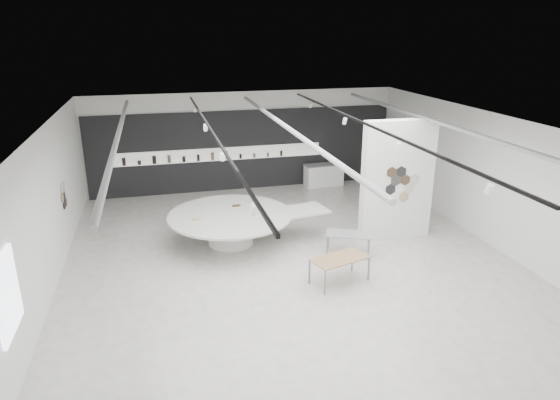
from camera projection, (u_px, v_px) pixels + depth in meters
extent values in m
cube|color=beige|center=(292.00, 263.00, 13.58)|extent=(12.00, 14.00, 0.01)
cube|color=silver|center=(293.00, 124.00, 12.33)|extent=(12.00, 14.00, 0.01)
cube|color=white|center=(244.00, 141.00, 19.37)|extent=(12.00, 0.01, 3.80)
cube|color=white|center=(435.00, 363.00, 6.54)|extent=(12.00, 0.01, 3.80)
cube|color=white|center=(493.00, 181.00, 14.35)|extent=(0.01, 14.00, 3.80)
cube|color=white|center=(43.00, 217.00, 11.56)|extent=(0.01, 14.00, 3.80)
cylinder|color=#939396|center=(118.00, 136.00, 11.88)|extent=(0.12, 12.00, 0.12)
cylinder|color=#939396|center=(288.00, 128.00, 12.85)|extent=(0.12, 12.00, 0.12)
cylinder|color=#939396|center=(434.00, 121.00, 13.83)|extent=(0.12, 12.00, 0.12)
cube|color=black|center=(212.00, 132.00, 11.90)|extent=(0.05, 13.00, 0.06)
cylinder|color=white|center=(254.00, 209.00, 7.38)|extent=(0.11, 0.18, 0.21)
cylinder|color=white|center=(223.00, 156.00, 10.41)|extent=(0.11, 0.18, 0.21)
cylinder|color=white|center=(206.00, 127.00, 13.43)|extent=(0.11, 0.18, 0.21)
cylinder|color=white|center=(195.00, 109.00, 16.45)|extent=(0.11, 0.18, 0.21)
cube|color=black|center=(368.00, 125.00, 12.83)|extent=(0.05, 13.00, 0.06)
cylinder|color=white|center=(489.00, 189.00, 8.31)|extent=(0.11, 0.18, 0.21)
cylinder|color=white|center=(398.00, 146.00, 11.33)|extent=(0.11, 0.18, 0.21)
cylinder|color=white|center=(345.00, 121.00, 14.36)|extent=(0.11, 0.18, 0.21)
cylinder|color=white|center=(310.00, 105.00, 17.38)|extent=(0.11, 0.18, 0.21)
cube|color=white|center=(8.00, 295.00, 8.40)|extent=(0.05, 1.20, 1.40)
cylinder|color=black|center=(64.00, 205.00, 14.04)|extent=(0.03, 0.28, 0.28)
cylinder|color=#463323|center=(66.00, 202.00, 14.28)|extent=(0.03, 0.28, 0.28)
cylinder|color=black|center=(64.00, 195.00, 14.09)|extent=(0.03, 0.28, 0.28)
cylinder|color=tan|center=(63.00, 198.00, 13.85)|extent=(0.03, 0.28, 0.28)
cylinder|color=white|center=(62.00, 189.00, 13.89)|extent=(0.03, 0.28, 0.28)
cylinder|color=#BCB5A2|center=(64.00, 186.00, 14.13)|extent=(0.03, 0.28, 0.28)
cube|color=black|center=(245.00, 150.00, 19.43)|extent=(11.80, 0.10, 3.10)
cube|color=white|center=(219.00, 154.00, 19.16)|extent=(8.00, 0.06, 0.46)
cube|color=white|center=(220.00, 160.00, 19.17)|extent=(8.00, 0.18, 0.02)
cylinder|color=black|center=(124.00, 162.00, 18.31)|extent=(0.13, 0.13, 0.29)
cylinder|color=black|center=(139.00, 162.00, 18.45)|extent=(0.13, 0.13, 0.15)
cylinder|color=black|center=(154.00, 160.00, 18.56)|extent=(0.14, 0.14, 0.30)
cylinder|color=brown|center=(169.00, 159.00, 18.68)|extent=(0.12, 0.12, 0.29)
cylinder|color=black|center=(184.00, 159.00, 18.82)|extent=(0.12, 0.12, 0.21)
cylinder|color=black|center=(198.00, 158.00, 18.94)|extent=(0.10, 0.10, 0.25)
cylinder|color=brown|center=(213.00, 156.00, 19.06)|extent=(0.12, 0.12, 0.30)
cylinder|color=brown|center=(227.00, 155.00, 19.18)|extent=(0.10, 0.10, 0.31)
cylinder|color=black|center=(241.00, 156.00, 19.33)|extent=(0.09, 0.09, 0.17)
cylinder|color=brown|center=(254.00, 155.00, 19.46)|extent=(0.10, 0.10, 0.16)
cylinder|color=brown|center=(268.00, 155.00, 19.59)|extent=(0.09, 0.09, 0.15)
cylinder|color=black|center=(281.00, 153.00, 19.70)|extent=(0.09, 0.09, 0.21)
cube|color=white|center=(397.00, 180.00, 14.72)|extent=(2.20, 0.35, 3.60)
cylinder|color=white|center=(400.00, 189.00, 14.61)|extent=(0.34, 0.03, 0.34)
cylinder|color=#BCB5A2|center=(409.00, 188.00, 14.68)|extent=(0.34, 0.03, 0.34)
cylinder|color=black|center=(390.00, 189.00, 14.54)|extent=(0.34, 0.03, 0.34)
cylinder|color=#463323|center=(405.00, 180.00, 14.56)|extent=(0.34, 0.03, 0.34)
cylinder|color=black|center=(396.00, 181.00, 14.49)|extent=(0.34, 0.03, 0.34)
cylinder|color=tan|center=(404.00, 197.00, 14.73)|extent=(0.34, 0.03, 0.34)
cylinder|color=white|center=(394.00, 197.00, 14.66)|extent=(0.34, 0.03, 0.34)
cylinder|color=#BCB5A2|center=(414.00, 179.00, 14.63)|extent=(0.34, 0.03, 0.34)
cylinder|color=black|center=(401.00, 172.00, 14.44)|extent=(0.34, 0.03, 0.34)
cylinder|color=#463323|center=(392.00, 172.00, 14.37)|extent=(0.34, 0.03, 0.34)
cylinder|color=white|center=(231.00, 230.00, 14.70)|extent=(1.52, 1.52, 0.86)
cylinder|color=beige|center=(230.00, 215.00, 14.55)|extent=(4.21, 4.21, 0.06)
cube|color=beige|center=(300.00, 211.00, 14.89)|extent=(1.77, 1.27, 0.06)
cube|color=tan|center=(196.00, 219.00, 14.14)|extent=(0.28, 0.22, 0.01)
cube|color=#463323|center=(236.00, 206.00, 15.21)|extent=(0.28, 0.22, 0.01)
cube|color=#96714D|center=(340.00, 258.00, 12.34)|extent=(1.59, 1.12, 0.03)
cube|color=slate|center=(325.00, 283.00, 11.85)|extent=(0.05, 0.05, 0.65)
cube|color=slate|center=(309.00, 272.00, 12.37)|extent=(0.05, 0.05, 0.65)
cube|color=slate|center=(369.00, 269.00, 12.53)|extent=(0.05, 0.05, 0.65)
cube|color=slate|center=(352.00, 259.00, 13.05)|extent=(0.05, 0.05, 0.65)
cube|color=gray|center=(349.00, 234.00, 13.92)|extent=(1.36, 1.04, 0.03)
cube|color=slate|center=(327.00, 247.00, 13.86)|extent=(0.05, 0.05, 0.60)
cube|color=slate|center=(328.00, 239.00, 14.36)|extent=(0.05, 0.05, 0.60)
cube|color=slate|center=(369.00, 250.00, 13.69)|extent=(0.05, 0.05, 0.60)
cube|color=slate|center=(369.00, 242.00, 14.19)|extent=(0.05, 0.05, 0.60)
cube|color=white|center=(324.00, 175.00, 20.12)|extent=(1.56, 0.68, 0.86)
cube|color=gray|center=(324.00, 165.00, 19.98)|extent=(1.60, 0.72, 0.03)
cylinder|color=silver|center=(329.00, 159.00, 20.13)|extent=(0.02, 0.02, 0.34)
cylinder|color=silver|center=(328.00, 155.00, 20.05)|extent=(0.15, 0.03, 0.02)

